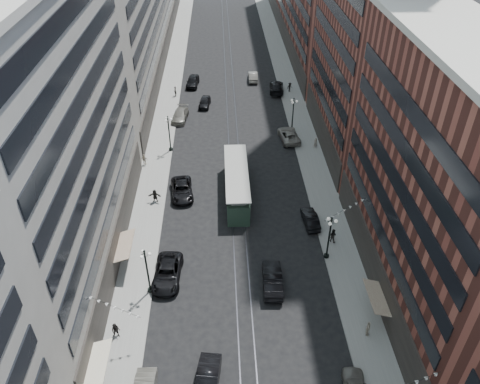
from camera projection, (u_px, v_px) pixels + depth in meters
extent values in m
plane|color=black|center=(233.00, 133.00, 72.68)|extent=(220.00, 220.00, 0.00)
cube|color=gray|center=(167.00, 105.00, 80.29)|extent=(4.00, 180.00, 0.15)
cube|color=gray|center=(294.00, 103.00, 81.07)|extent=(4.00, 180.00, 0.15)
cube|color=#2D2D33|center=(227.00, 105.00, 80.69)|extent=(0.12, 180.00, 0.02)
cube|color=#2D2D33|center=(235.00, 104.00, 80.74)|extent=(0.12, 180.00, 0.02)
cube|color=#A39D90|center=(52.00, 147.00, 42.05)|extent=(8.00, 36.00, 28.00)
cube|color=brown|center=(439.00, 187.00, 40.41)|extent=(8.00, 30.00, 24.00)
cylinder|color=black|center=(150.00, 290.00, 46.41)|extent=(0.56, 0.56, 0.30)
cylinder|color=black|center=(148.00, 272.00, 44.96)|extent=(0.18, 0.18, 5.20)
sphere|color=black|center=(144.00, 251.00, 43.30)|extent=(0.24, 0.24, 0.24)
sphere|color=white|center=(149.00, 254.00, 43.56)|extent=(0.36, 0.36, 0.36)
sphere|color=white|center=(143.00, 251.00, 43.85)|extent=(0.36, 0.36, 0.36)
sphere|color=white|center=(142.00, 257.00, 43.22)|extent=(0.36, 0.36, 0.36)
cylinder|color=black|center=(171.00, 149.00, 68.15)|extent=(0.56, 0.56, 0.30)
cylinder|color=black|center=(169.00, 134.00, 66.70)|extent=(0.18, 0.18, 5.20)
sphere|color=black|center=(168.00, 117.00, 65.04)|extent=(0.24, 0.24, 0.24)
sphere|color=white|center=(171.00, 119.00, 65.29)|extent=(0.36, 0.36, 0.36)
sphere|color=white|center=(166.00, 118.00, 65.58)|extent=(0.36, 0.36, 0.36)
sphere|color=white|center=(166.00, 121.00, 64.95)|extent=(0.36, 0.36, 0.36)
cylinder|color=black|center=(326.00, 256.00, 50.29)|extent=(0.56, 0.56, 0.30)
cylinder|color=black|center=(329.00, 239.00, 48.84)|extent=(0.18, 0.18, 5.20)
sphere|color=black|center=(332.00, 218.00, 47.18)|extent=(0.24, 0.24, 0.24)
sphere|color=white|center=(336.00, 221.00, 47.43)|extent=(0.36, 0.36, 0.36)
sphere|color=white|center=(329.00, 219.00, 47.72)|extent=(0.36, 0.36, 0.36)
sphere|color=white|center=(330.00, 224.00, 47.09)|extent=(0.36, 0.36, 0.36)
cylinder|color=black|center=(292.00, 130.00, 72.83)|extent=(0.56, 0.56, 0.30)
cylinder|color=black|center=(293.00, 116.00, 71.37)|extent=(0.18, 0.18, 5.20)
sphere|color=black|center=(294.00, 99.00, 69.72)|extent=(0.24, 0.24, 0.24)
sphere|color=white|center=(297.00, 101.00, 69.97)|extent=(0.36, 0.36, 0.36)
sphere|color=white|center=(292.00, 100.00, 70.26)|extent=(0.36, 0.36, 0.36)
sphere|color=white|center=(293.00, 102.00, 69.63)|extent=(0.36, 0.36, 0.36)
cube|color=#273E2F|center=(237.00, 186.00, 58.88)|extent=(2.64, 12.69, 2.75)
cube|color=gray|center=(237.00, 175.00, 57.87)|extent=(1.69, 11.63, 0.63)
cube|color=gray|center=(237.00, 172.00, 57.62)|extent=(2.85, 12.90, 0.16)
cylinder|color=black|center=(238.00, 216.00, 55.64)|extent=(2.43, 0.74, 0.74)
cylinder|color=black|center=(235.00, 172.00, 63.30)|extent=(2.43, 0.74, 0.74)
imported|color=black|center=(167.00, 273.00, 47.54)|extent=(3.04, 6.03, 1.64)
imported|color=black|center=(207.00, 382.00, 37.75)|extent=(2.43, 5.32, 1.69)
imported|color=black|center=(116.00, 330.00, 41.68)|extent=(0.83, 0.50, 1.64)
imported|color=#BFB39E|center=(368.00, 329.00, 41.82)|extent=(0.74, 1.08, 1.68)
imported|color=black|center=(182.00, 190.00, 59.19)|extent=(3.27, 5.98, 1.59)
imported|color=#646259|center=(180.00, 115.00, 75.75)|extent=(2.89, 5.66, 1.57)
imported|color=black|center=(193.00, 81.00, 86.61)|extent=(2.64, 5.39, 1.77)
imported|color=black|center=(310.00, 219.00, 54.66)|extent=(1.81, 4.41, 1.42)
imported|color=gray|center=(289.00, 135.00, 70.51)|extent=(3.25, 5.94, 1.58)
imported|color=black|center=(276.00, 87.00, 84.55)|extent=(2.97, 6.20, 1.74)
imported|color=black|center=(205.00, 102.00, 79.75)|extent=(2.30, 4.56, 1.49)
imported|color=slate|center=(253.00, 76.00, 88.70)|extent=(1.77, 4.77, 1.56)
imported|color=black|center=(155.00, 196.00, 57.81)|extent=(1.64, 0.64, 1.72)
imported|color=#B5AA96|center=(145.00, 160.00, 64.65)|extent=(1.02, 0.65, 1.61)
imported|color=black|center=(333.00, 235.00, 51.86)|extent=(0.96, 0.84, 1.73)
imported|color=gray|center=(315.00, 143.00, 68.31)|extent=(0.69, 0.55, 1.67)
imported|color=black|center=(290.00, 87.00, 84.18)|extent=(1.19, 0.87, 1.70)
imported|color=black|center=(272.00, 279.00, 46.77)|extent=(2.08, 5.45, 1.77)
imported|color=black|center=(175.00, 91.00, 82.69)|extent=(0.59, 0.73, 1.75)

